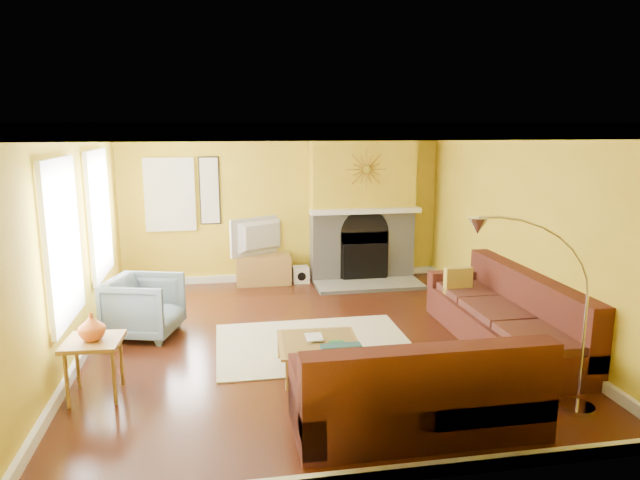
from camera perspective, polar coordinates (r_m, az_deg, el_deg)
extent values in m
cube|color=#4C1F10|center=(7.33, -0.82, -10.11)|extent=(5.50, 6.00, 0.02)
cube|color=white|center=(6.82, -0.89, 11.66)|extent=(5.50, 6.00, 0.02)
cube|color=gold|center=(9.89, -3.66, 3.67)|extent=(5.50, 0.02, 2.70)
cube|color=gold|center=(4.10, 5.98, -7.60)|extent=(5.50, 0.02, 2.70)
cube|color=gold|center=(7.06, -23.54, -0.41)|extent=(0.02, 6.00, 2.70)
cube|color=gold|center=(7.87, 19.40, 1.03)|extent=(0.02, 6.00, 2.70)
cube|color=white|center=(8.28, -21.32, 2.44)|extent=(0.06, 1.22, 1.72)
cube|color=white|center=(6.46, -24.49, -0.17)|extent=(0.06, 1.22, 1.72)
cube|color=white|center=(9.79, -14.79, 4.41)|extent=(0.82, 0.06, 1.22)
cube|color=white|center=(9.76, -10.98, 4.86)|extent=(0.34, 0.04, 1.14)
cube|color=white|center=(9.72, 4.60, 2.92)|extent=(1.92, 0.22, 0.08)
cube|color=gray|center=(9.68, 4.95, -4.51)|extent=(1.80, 0.70, 0.06)
cube|color=beige|center=(7.20, -0.57, -10.38)|extent=(2.40, 1.80, 0.02)
cube|color=olive|center=(9.81, -5.67, -2.95)|extent=(0.92, 0.42, 0.51)
imported|color=black|center=(9.68, -5.74, 0.36)|extent=(1.05, 0.68, 0.65)
cube|color=white|center=(9.91, -1.96, -3.46)|extent=(0.27, 0.27, 0.27)
imported|color=slate|center=(7.71, -17.17, -6.38)|extent=(1.06, 1.04, 0.78)
imported|color=orange|center=(6.10, -21.87, -8.04)|extent=(0.28, 0.28, 0.27)
imported|color=white|center=(6.42, -1.44, -9.77)|extent=(0.19, 0.26, 0.03)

